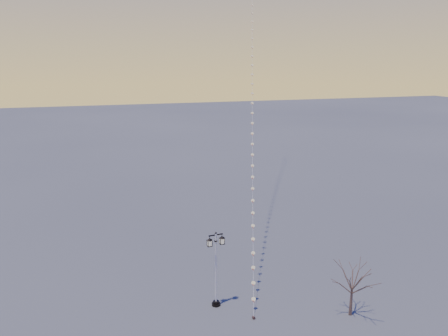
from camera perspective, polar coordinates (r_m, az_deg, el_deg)
name	(u,v)px	position (r m, az deg, el deg)	size (l,w,h in m)	color
ground	(267,322)	(30.54, 5.53, -18.95)	(300.00, 300.00, 0.00)	#525253
street_lamp	(216,265)	(30.73, -1.04, -12.32)	(1.36, 0.60, 5.37)	black
bare_tree	(353,280)	(31.03, 16.08, -13.51)	(2.21, 2.21, 3.66)	brown
kite_train	(253,54)	(47.96, 3.67, 14.29)	(15.87, 41.68, 34.24)	#36221E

